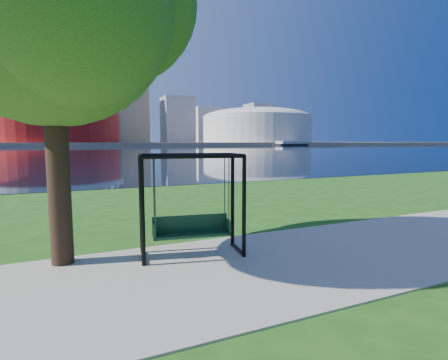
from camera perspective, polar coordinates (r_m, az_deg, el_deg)
ground at (r=7.14m, az=1.08°, el=-13.02°), size 900.00×900.00×0.00m
path at (r=6.71m, az=2.98°, el=-14.16°), size 120.00×4.00×0.03m
river at (r=108.15m, az=-22.97°, el=4.52°), size 900.00×180.00×0.02m
far_bank at (r=312.10m, az=-24.02°, el=5.47°), size 900.00×228.00×2.00m
stadium at (r=241.48m, az=-26.40°, el=8.43°), size 83.00×83.00×32.00m
arena at (r=278.07m, az=5.39°, el=9.01°), size 84.00×84.00×26.56m
skyline at (r=327.20m, az=-25.08°, el=11.56°), size 392.00×66.00×96.50m
swing at (r=7.22m, az=-5.34°, el=-4.41°), size 2.19×1.22×2.12m
barge at (r=232.11m, az=10.81°, el=5.88°), size 29.08×14.77×2.81m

